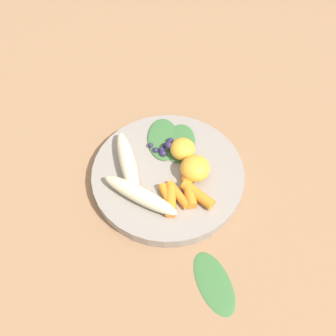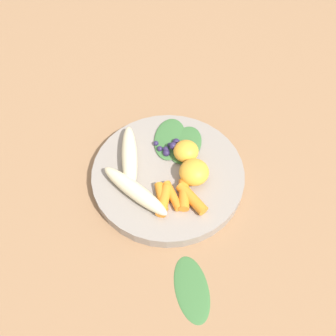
{
  "view_description": "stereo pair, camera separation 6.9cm",
  "coord_description": "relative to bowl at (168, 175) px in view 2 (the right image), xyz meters",
  "views": [
    {
      "loc": [
        -0.29,
        0.27,
        0.6
      ],
      "look_at": [
        0.0,
        0.0,
        0.03
      ],
      "focal_mm": 40.49,
      "sensor_mm": 36.0,
      "label": 1
    },
    {
      "loc": [
        -0.34,
        0.22,
        0.6
      ],
      "look_at": [
        0.0,
        0.0,
        0.03
      ],
      "focal_mm": 40.49,
      "sensor_mm": 36.0,
      "label": 2
    }
  ],
  "objects": [
    {
      "name": "ground_plane",
      "position": [
        0.0,
        0.0,
        -0.01
      ],
      "size": [
        2.4,
        2.4,
        0.0
      ],
      "primitive_type": "plane",
      "color": "#99704C"
    },
    {
      "name": "bowl",
      "position": [
        0.0,
        0.0,
        0.0
      ],
      "size": [
        0.28,
        0.28,
        0.02
      ],
      "primitive_type": "cylinder",
      "color": "gray",
      "rests_on": "ground_plane"
    },
    {
      "name": "banana_peeled_left",
      "position": [
        -0.01,
        0.08,
        0.03
      ],
      "size": [
        0.15,
        0.07,
        0.03
      ],
      "primitive_type": "ellipsoid",
      "rotation": [
        0.0,
        0.0,
        3.44
      ],
      "color": "beige",
      "rests_on": "bowl"
    },
    {
      "name": "banana_peeled_right",
      "position": [
        0.06,
        0.05,
        0.03
      ],
      "size": [
        0.14,
        0.09,
        0.03
      ],
      "primitive_type": "ellipsoid",
      "rotation": [
        0.0,
        0.0,
        2.66
      ],
      "color": "beige",
      "rests_on": "bowl"
    },
    {
      "name": "orange_segment_near",
      "position": [
        0.01,
        -0.05,
        0.03
      ],
      "size": [
        0.05,
        0.05,
        0.04
      ],
      "primitive_type": "ellipsoid",
      "color": "#F4A833",
      "rests_on": "bowl"
    },
    {
      "name": "orange_segment_far",
      "position": [
        -0.04,
        -0.03,
        0.03
      ],
      "size": [
        0.05,
        0.05,
        0.04
      ],
      "primitive_type": "ellipsoid",
      "color": "#F4A833",
      "rests_on": "bowl"
    },
    {
      "name": "carrot_front",
      "position": [
        -0.04,
        0.04,
        0.02
      ],
      "size": [
        0.05,
        0.03,
        0.02
      ],
      "primitive_type": "cylinder",
      "rotation": [
        0.0,
        1.57,
        2.76
      ],
      "color": "orange",
      "rests_on": "bowl"
    },
    {
      "name": "carrot_mid_left",
      "position": [
        -0.05,
        0.04,
        0.02
      ],
      "size": [
        0.05,
        0.05,
        0.02
      ],
      "primitive_type": "cylinder",
      "rotation": [
        0.0,
        1.57,
        2.38
      ],
      "color": "orange",
      "rests_on": "bowl"
    },
    {
      "name": "carrot_mid_right",
      "position": [
        -0.05,
        0.02,
        0.02
      ],
      "size": [
        0.06,
        0.02,
        0.01
      ],
      "primitive_type": "cylinder",
      "rotation": [
        0.0,
        1.57,
        2.97
      ],
      "color": "orange",
      "rests_on": "bowl"
    },
    {
      "name": "carrot_rear",
      "position": [
        -0.06,
        0.01,
        0.02
      ],
      "size": [
        0.06,
        0.05,
        0.02
      ],
      "primitive_type": "cylinder",
      "rotation": [
        0.0,
        1.57,
        2.55
      ],
      "color": "orange",
      "rests_on": "bowl"
    },
    {
      "name": "carrot_small",
      "position": [
        -0.08,
        -0.0,
        0.02
      ],
      "size": [
        0.07,
        0.02,
        0.02
      ],
      "primitive_type": "cylinder",
      "rotation": [
        0.0,
        1.57,
        3.22
      ],
      "color": "orange",
      "rests_on": "bowl"
    },
    {
      "name": "blueberry_pile",
      "position": [
        0.04,
        -0.03,
        0.02
      ],
      "size": [
        0.04,
        0.05,
        0.03
      ],
      "color": "#2D234C",
      "rests_on": "bowl"
    },
    {
      "name": "kale_leaf_left",
      "position": [
        0.03,
        -0.06,
        0.01
      ],
      "size": [
        0.11,
        0.11,
        0.0
      ],
      "primitive_type": "ellipsoid",
      "rotation": [
        0.0,
        0.0,
        5.41
      ],
      "color": "#3D7038",
      "rests_on": "bowl"
    },
    {
      "name": "kale_leaf_right",
      "position": [
        0.06,
        -0.04,
        0.01
      ],
      "size": [
        0.12,
        0.11,
        0.0
      ],
      "primitive_type": "ellipsoid",
      "rotation": [
        0.0,
        0.0,
        5.6
      ],
      "color": "#3D7038",
      "rests_on": "bowl"
    },
    {
      "name": "kale_leaf_stray",
      "position": [
        -0.2,
        0.08,
        -0.01
      ],
      "size": [
        0.12,
        0.09,
        0.01
      ],
      "primitive_type": "ellipsoid",
      "rotation": [
        0.0,
        0.0,
        2.76
      ],
      "color": "#3D7038",
      "rests_on": "ground_plane"
    }
  ]
}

